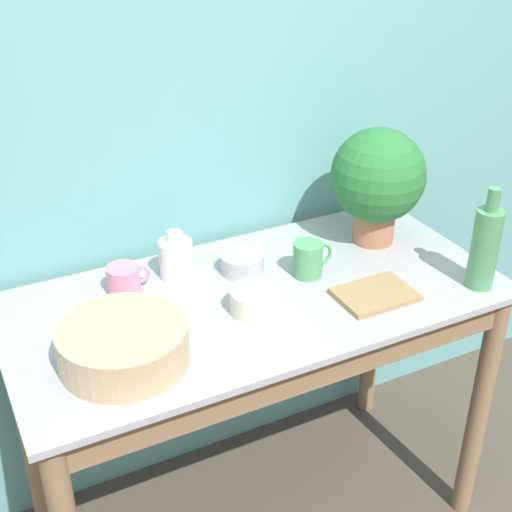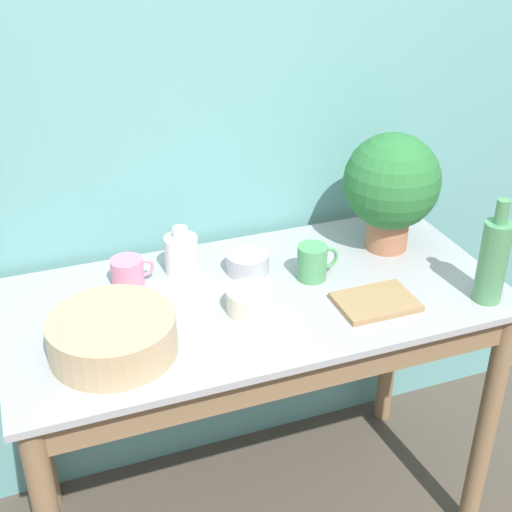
% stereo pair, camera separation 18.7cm
% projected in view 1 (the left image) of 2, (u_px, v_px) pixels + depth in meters
% --- Properties ---
extents(wall_back, '(6.00, 0.05, 2.40)m').
position_uv_depth(wall_back, '(196.00, 131.00, 2.06)').
color(wall_back, '#609E9E').
rests_on(wall_back, ground_plane).
extents(counter_table, '(1.35, 0.66, 0.86)m').
position_uv_depth(counter_table, '(260.00, 351.00, 2.00)').
color(counter_table, '#846647').
rests_on(counter_table, ground_plane).
extents(potted_plant, '(0.28, 0.28, 0.36)m').
position_uv_depth(potted_plant, '(378.00, 179.00, 2.10)').
color(potted_plant, '#A36647').
rests_on(potted_plant, counter_table).
extents(bowl_wash_large, '(0.30, 0.30, 0.10)m').
position_uv_depth(bowl_wash_large, '(123.00, 345.00, 1.65)').
color(bowl_wash_large, tan).
rests_on(bowl_wash_large, counter_table).
extents(bottle_tall, '(0.08, 0.08, 0.29)m').
position_uv_depth(bottle_tall, '(485.00, 246.00, 1.91)').
color(bottle_tall, '#4C8C59').
rests_on(bottle_tall, counter_table).
extents(bottle_short, '(0.09, 0.09, 0.14)m').
position_uv_depth(bottle_short, '(176.00, 258.00, 1.99)').
color(bottle_short, white).
rests_on(bottle_short, counter_table).
extents(mug_pink, '(0.12, 0.09, 0.08)m').
position_uv_depth(mug_pink, '(124.00, 279.00, 1.92)').
color(mug_pink, pink).
rests_on(mug_pink, counter_table).
extents(mug_green, '(0.12, 0.08, 0.10)m').
position_uv_depth(mug_green, '(308.00, 259.00, 2.00)').
color(mug_green, '#4C935B').
rests_on(mug_green, counter_table).
extents(bowl_small_cream, '(0.13, 0.13, 0.06)m').
position_uv_depth(bowl_small_cream, '(254.00, 301.00, 1.85)').
color(bowl_small_cream, beige).
rests_on(bowl_small_cream, counter_table).
extents(bowl_small_steel, '(0.12, 0.12, 0.06)m').
position_uv_depth(bowl_small_steel, '(243.00, 263.00, 2.02)').
color(bowl_small_steel, '#A8A8B2').
rests_on(bowl_small_steel, counter_table).
extents(tray_board, '(0.21, 0.15, 0.02)m').
position_uv_depth(tray_board, '(375.00, 294.00, 1.92)').
color(tray_board, '#99754C').
rests_on(tray_board, counter_table).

